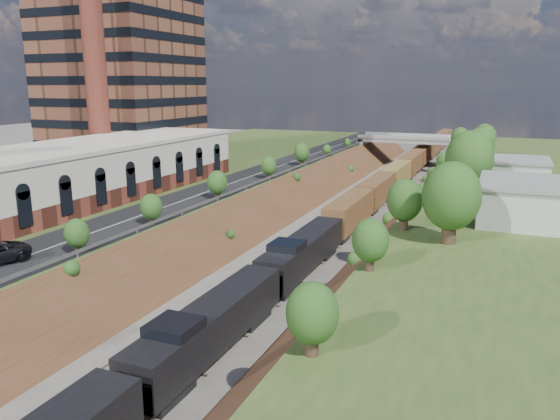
% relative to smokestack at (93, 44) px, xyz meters
% --- Properties ---
extents(platform_left, '(44.00, 180.00, 5.00)m').
position_rel_smokestack_xyz_m(platform_left, '(3.00, 4.00, -22.50)').
color(platform_left, '#3D5523').
rests_on(platform_left, ground).
extents(embankment_left, '(10.00, 180.00, 10.00)m').
position_rel_smokestack_xyz_m(embankment_left, '(25.00, 4.00, -25.00)').
color(embankment_left, brown).
rests_on(embankment_left, ground).
extents(embankment_right, '(10.00, 180.00, 10.00)m').
position_rel_smokestack_xyz_m(embankment_right, '(47.00, 4.00, -25.00)').
color(embankment_right, brown).
rests_on(embankment_right, ground).
extents(rail_left_track, '(1.58, 180.00, 0.18)m').
position_rel_smokestack_xyz_m(rail_left_track, '(33.40, 4.00, -24.91)').
color(rail_left_track, gray).
rests_on(rail_left_track, ground).
extents(rail_right_track, '(1.58, 180.00, 0.18)m').
position_rel_smokestack_xyz_m(rail_right_track, '(38.60, 4.00, -24.91)').
color(rail_right_track, gray).
rests_on(rail_right_track, ground).
extents(road, '(8.00, 180.00, 0.10)m').
position_rel_smokestack_xyz_m(road, '(20.50, 4.00, -19.95)').
color(road, black).
rests_on(road, platform_left).
extents(guardrail, '(0.10, 171.00, 0.70)m').
position_rel_smokestack_xyz_m(guardrail, '(24.60, 3.80, -19.45)').
color(guardrail, '#99999E').
rests_on(guardrail, platform_left).
extents(commercial_building, '(14.30, 62.30, 7.00)m').
position_rel_smokestack_xyz_m(commercial_building, '(8.00, -18.00, -16.49)').
color(commercial_building, brown).
rests_on(commercial_building, platform_left).
extents(highrise_tower, '(22.00, 22.00, 53.90)m').
position_rel_smokestack_xyz_m(highrise_tower, '(-8.00, 16.00, 7.88)').
color(highrise_tower, brown).
rests_on(highrise_tower, platform_left).
extents(smokestack, '(3.20, 3.20, 40.00)m').
position_rel_smokestack_xyz_m(smokestack, '(0.00, 0.00, 0.00)').
color(smokestack, brown).
rests_on(smokestack, platform_left).
extents(overpass, '(24.50, 8.30, 7.40)m').
position_rel_smokestack_xyz_m(overpass, '(36.00, 66.00, -20.08)').
color(overpass, gray).
rests_on(overpass, ground).
extents(white_building_near, '(9.00, 12.00, 4.00)m').
position_rel_smokestack_xyz_m(white_building_near, '(59.50, -4.00, -18.00)').
color(white_building_near, silver).
rests_on(white_building_near, platform_right).
extents(white_building_far, '(8.00, 10.00, 3.60)m').
position_rel_smokestack_xyz_m(white_building_far, '(59.00, 18.00, -18.20)').
color(white_building_far, silver).
rests_on(white_building_far, platform_right).
extents(tree_right_large, '(5.25, 5.25, 7.61)m').
position_rel_smokestack_xyz_m(tree_right_large, '(53.00, -16.00, -15.62)').
color(tree_right_large, '#473323').
rests_on(tree_right_large, platform_right).
extents(tree_left_crest, '(2.45, 2.45, 3.55)m').
position_rel_smokestack_xyz_m(tree_left_crest, '(24.20, -36.00, -17.96)').
color(tree_left_crest, '#473323').
rests_on(tree_left_crest, platform_left).
extents(freight_train, '(3.05, 188.00, 4.56)m').
position_rel_smokestack_xyz_m(freight_train, '(38.60, 34.18, -22.37)').
color(freight_train, black).
rests_on(freight_train, ground).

